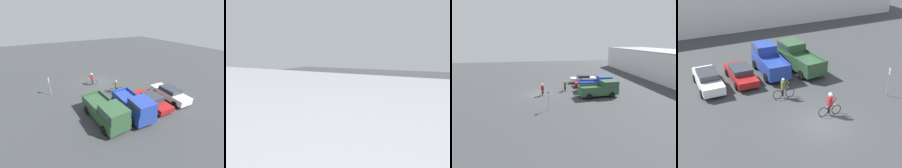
{
  "view_description": "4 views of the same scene",
  "coord_description": "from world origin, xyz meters",
  "views": [
    {
      "loc": [
        7.63,
        18.94,
        8.92
      ],
      "look_at": [
        -0.42,
        4.08,
        1.2
      ],
      "focal_mm": 24.0,
      "sensor_mm": 36.0,
      "label": 1
    },
    {
      "loc": [
        -12.02,
        28.68,
        6.56
      ],
      "look_at": [
        -0.42,
        4.08,
        1.2
      ],
      "focal_mm": 24.0,
      "sensor_mm": 36.0,
      "label": 2
    },
    {
      "loc": [
        25.56,
        -0.21,
        7.96
      ],
      "look_at": [
        -0.42,
        4.08,
        1.2
      ],
      "focal_mm": 28.0,
      "sensor_mm": 36.0,
      "label": 3
    },
    {
      "loc": [
        -9.67,
        -14.72,
        11.7
      ],
      "look_at": [
        -0.42,
        4.08,
        1.2
      ],
      "focal_mm": 50.0,
      "sensor_mm": 36.0,
      "label": 4
    }
  ],
  "objects": [
    {
      "name": "cyclist_0",
      "position": [
        0.97,
        0.67,
        0.92
      ],
      "size": [
        1.74,
        0.49,
        1.79
      ],
      "color": "black",
      "rests_on": "ground_plane"
    },
    {
      "name": "cyclist_1",
      "position": [
        -0.85,
        4.32,
        0.82
      ],
      "size": [
        1.76,
        0.49,
        1.69
      ],
      "color": "black",
      "rests_on": "ground_plane"
    },
    {
      "name": "warehouse_building",
      "position": [
        0.0,
        27.47,
        2.83
      ],
      "size": [
        51.19,
        10.94,
        5.66
      ],
      "color": "silver",
      "rests_on": "ground_plane"
    },
    {
      "name": "ground_plane",
      "position": [
        0.0,
        0.0,
        0.0
      ],
      "size": [
        80.0,
        80.0,
        0.0
      ],
      "primitive_type": "plane",
      "color": "#383A3D"
    },
    {
      "name": "pickup_truck_1",
      "position": [
        2.77,
        8.92,
        1.15
      ],
      "size": [
        2.54,
        5.65,
        2.23
      ],
      "color": "#2D5133",
      "rests_on": "ground_plane"
    },
    {
      "name": "fire_lane_sign",
      "position": [
        6.5,
        1.12,
        1.44
      ],
      "size": [
        0.15,
        0.28,
        2.39
      ],
      "color": "#9E9EA3",
      "rests_on": "ground_plane"
    },
    {
      "name": "pickup_truck_0",
      "position": [
        0.02,
        9.39,
        1.18
      ],
      "size": [
        2.33,
        5.19,
        2.31
      ],
      "color": "#233D9E",
      "rests_on": "ground_plane"
    },
    {
      "name": "sedan_1",
      "position": [
        -2.8,
        8.69,
        0.65
      ],
      "size": [
        2.01,
        4.7,
        1.27
      ],
      "color": "maroon",
      "rests_on": "ground_plane"
    },
    {
      "name": "sedan_0",
      "position": [
        -5.6,
        8.61,
        0.73
      ],
      "size": [
        1.98,
        4.79,
        1.44
      ],
      "color": "white",
      "rests_on": "ground_plane"
    }
  ]
}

